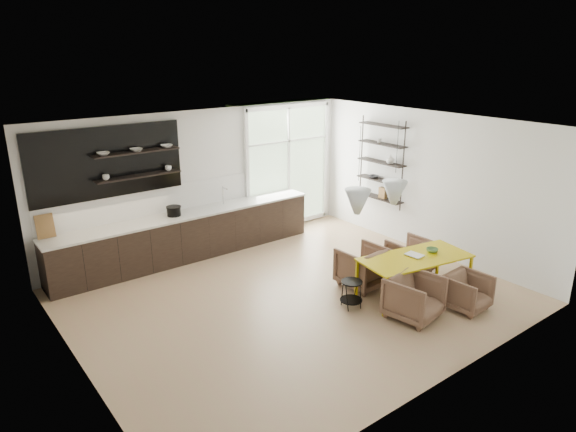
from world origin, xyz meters
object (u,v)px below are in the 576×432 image
object	(u,v)px
armchair_back_left	(363,267)
armchair_back_right	(409,256)
armchair_front_right	(467,292)
wire_stool	(352,290)
dining_table	(415,259)
armchair_front_left	(414,297)

from	to	relation	value
armchair_back_left	armchair_back_right	world-z (taller)	armchair_back_left
armchair_front_right	wire_stool	distance (m)	1.87
dining_table	armchair_front_left	distance (m)	0.88
dining_table	armchair_back_left	xyz separation A→B (m)	(-0.44, 0.77, -0.29)
dining_table	armchair_front_left	bearing A→B (deg)	-130.16
armchair_back_right	dining_table	bearing A→B (deg)	44.14
armchair_front_left	armchair_back_left	bearing A→B (deg)	71.73
dining_table	armchair_front_right	size ratio (longest dim) A/B	3.11
armchair_front_right	armchair_front_left	bearing A→B (deg)	155.48
armchair_back_left	armchair_back_right	xyz separation A→B (m)	(1.12, -0.12, -0.03)
wire_stool	armchair_front_left	bearing A→B (deg)	-57.34
armchair_front_left	wire_stool	size ratio (longest dim) A/B	1.65
armchair_back_left	wire_stool	world-z (taller)	armchair_back_left
armchair_back_left	armchair_front_left	size ratio (longest dim) A/B	1.03
dining_table	armchair_front_right	world-z (taller)	dining_table
dining_table	armchair_front_right	xyz separation A→B (m)	(0.28, -0.87, -0.35)
armchair_back_left	dining_table	bearing A→B (deg)	117.68
armchair_back_right	armchair_front_right	world-z (taller)	armchair_back_right
dining_table	armchair_back_left	size ratio (longest dim) A/B	2.56
armchair_front_right	wire_stool	world-z (taller)	armchair_front_right
armchair_back_left	wire_stool	xyz separation A→B (m)	(-0.73, -0.46, -0.06)
dining_table	wire_stool	xyz separation A→B (m)	(-1.17, 0.31, -0.35)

